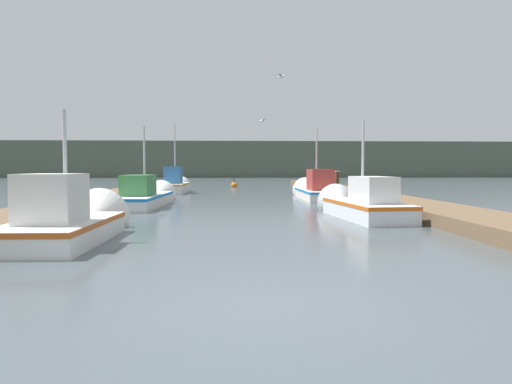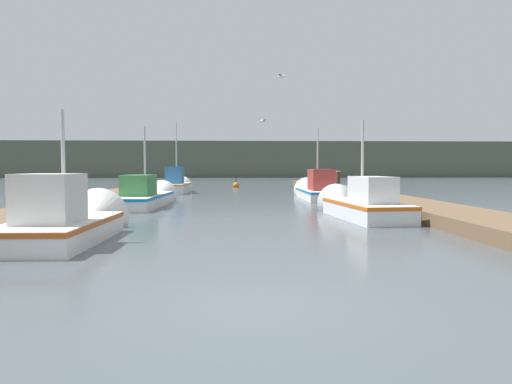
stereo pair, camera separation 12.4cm
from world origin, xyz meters
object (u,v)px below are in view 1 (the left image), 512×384
object	(u,v)px
fishing_boat_4	(175,185)
seagull_lead	(262,121)
fishing_boat_2	(147,196)
fishing_boat_1	(359,204)
mooring_piling_1	(337,184)
mooring_piling_0	(39,203)
channel_buoy	(234,185)
fishing_boat_0	(71,221)
seagull_1	(282,76)
fishing_boat_3	(315,190)

from	to	relation	value
fishing_boat_4	seagull_lead	world-z (taller)	fishing_boat_4
fishing_boat_2	seagull_lead	distance (m)	6.87
seagull_lead	fishing_boat_1	bearing A→B (deg)	-176.80
mooring_piling_1	seagull_lead	world-z (taller)	seagull_lead
mooring_piling_0	seagull_lead	world-z (taller)	seagull_lead
fishing_boat_4	channel_buoy	xyz separation A→B (m)	(3.64, 7.37, -0.33)
fishing_boat_0	mooring_piling_1	size ratio (longest dim) A/B	3.20
mooring_piling_0	seagull_lead	xyz separation A→B (m)	(6.12, 11.06, 3.13)
mooring_piling_1	channel_buoy	xyz separation A→B (m)	(-5.23, 12.71, -0.55)
fishing_boat_1	channel_buoy	bearing A→B (deg)	94.82
fishing_boat_1	mooring_piling_1	world-z (taller)	fishing_boat_1
mooring_piling_0	fishing_boat_0	bearing A→B (deg)	-44.56
fishing_boat_4	seagull_1	bearing A→B (deg)	-64.31
channel_buoy	seagull_lead	bearing A→B (deg)	-84.24
fishing_boat_1	seagull_lead	distance (m)	9.12
fishing_boat_0	seagull_1	world-z (taller)	seagull_1
fishing_boat_3	channel_buoy	size ratio (longest dim) A/B	6.19
fishing_boat_3	seagull_lead	xyz separation A→B (m)	(-2.76, -0.89, 3.42)
fishing_boat_2	mooring_piling_0	world-z (taller)	fishing_boat_2
fishing_boat_1	seagull_1	size ratio (longest dim) A/B	9.22
fishing_boat_2	fishing_boat_4	size ratio (longest dim) A/B	1.30
fishing_boat_1	fishing_boat_4	xyz separation A→B (m)	(-7.57, 14.10, 0.07)
seagull_1	fishing_boat_2	bearing A→B (deg)	90.69
seagull_lead	mooring_piling_1	bearing A→B (deg)	-94.13
seagull_lead	seagull_1	size ratio (longest dim) A/B	1.02
fishing_boat_1	fishing_boat_2	bearing A→B (deg)	141.88
fishing_boat_3	mooring_piling_0	size ratio (longest dim) A/B	4.51
fishing_boat_3	fishing_boat_4	bearing A→B (deg)	146.28
channel_buoy	seagull_1	bearing A→B (deg)	-84.82
channel_buoy	seagull_lead	xyz separation A→B (m)	(1.35, -13.42, 3.68)
fishing_boat_2	mooring_piling_0	xyz separation A→B (m)	(-1.12, -7.85, 0.33)
mooring_piling_1	seagull_1	distance (m)	8.25
fishing_boat_0	fishing_boat_4	distance (m)	18.23
fishing_boat_1	channel_buoy	distance (m)	21.82
channel_buoy	fishing_boat_3	bearing A→B (deg)	-71.85
seagull_lead	fishing_boat_2	bearing A→B (deg)	108.14
fishing_boat_0	fishing_boat_1	bearing A→B (deg)	29.56
fishing_boat_3	fishing_boat_4	xyz separation A→B (m)	(-7.75, 5.16, 0.07)
channel_buoy	mooring_piling_1	bearing A→B (deg)	-67.65
channel_buoy	seagull_1	size ratio (longest dim) A/B	1.84
mooring_piling_0	seagull_1	xyz separation A→B (m)	(6.48, 5.60, 4.20)
fishing_boat_3	channel_buoy	distance (m)	13.19
fishing_boat_3	mooring_piling_0	distance (m)	14.88
fishing_boat_1	mooring_piling_0	distance (m)	9.21
mooring_piling_1	mooring_piling_0	bearing A→B (deg)	-130.33
fishing_boat_2	mooring_piling_0	bearing A→B (deg)	-95.88
fishing_boat_1	seagull_1	xyz separation A→B (m)	(-2.22, 2.59, 4.50)
mooring_piling_1	fishing_boat_2	bearing A→B (deg)	-156.16
fishing_boat_4	mooring_piling_1	bearing A→B (deg)	-30.31
fishing_boat_3	fishing_boat_2	bearing A→B (deg)	-152.18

